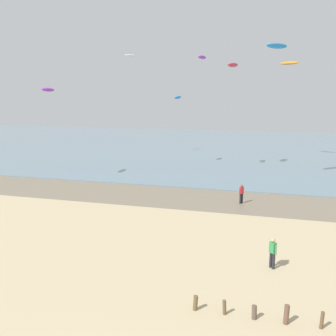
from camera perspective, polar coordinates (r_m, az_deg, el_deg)
wet_sand_strip at (r=35.50m, az=7.66°, el=-4.73°), size 120.00×7.71×0.01m
sea at (r=73.53m, az=12.23°, el=2.97°), size 160.00×70.00×0.10m
person_mid_beach at (r=34.63m, az=10.68°, el=-3.64°), size 0.39×0.48×1.71m
person_by_waterline at (r=22.26m, az=15.05°, el=-11.79°), size 0.41×0.45×1.71m
kite_aloft_1 at (r=59.98m, az=-5.51°, el=16.05°), size 1.64×2.01×0.41m
kite_aloft_2 at (r=49.07m, az=9.46°, el=14.64°), size 1.47×2.99×0.64m
kite_aloft_3 at (r=42.75m, az=15.64°, el=16.83°), size 2.65×2.94×0.70m
kite_aloft_4 at (r=47.35m, az=5.02°, el=15.83°), size 0.81×2.42×0.39m
kite_aloft_5 at (r=43.80m, az=-17.16°, el=10.89°), size 1.11×2.58×0.50m
kite_aloft_6 at (r=51.95m, az=1.44°, el=10.27°), size 0.93×2.11×0.57m
kite_aloft_7 at (r=59.38m, az=17.29°, el=14.44°), size 2.92×2.11×0.55m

